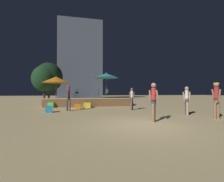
{
  "coord_description": "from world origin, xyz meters",
  "views": [
    {
      "loc": [
        -2.48,
        -5.84,
        1.36
      ],
      "look_at": [
        0.0,
        5.99,
        1.47
      ],
      "focal_mm": 24.0,
      "sensor_mm": 36.0,
      "label": 1
    }
  ],
  "objects_px": {
    "background_tree_1": "(49,77)",
    "person_4": "(132,98)",
    "person_0": "(187,100)",
    "bistro_chair_1": "(106,92)",
    "cube_seat_0": "(77,106)",
    "background_tree_0": "(44,79)",
    "cube_seat_2": "(88,105)",
    "person_1": "(154,100)",
    "person_2": "(216,98)",
    "person_3": "(68,97)",
    "patio_umbrella_1": "(56,80)",
    "bistro_chair_0": "(77,92)",
    "cube_seat_1": "(49,109)",
    "cube_seat_3": "(52,105)",
    "bistro_chair_2": "(98,92)",
    "patio_umbrella_0": "(106,76)",
    "frisbee_disc": "(166,118)"
  },
  "relations": [
    {
      "from": "background_tree_1",
      "to": "person_4",
      "type": "bearing_deg",
      "value": -56.09
    },
    {
      "from": "person_0",
      "to": "bistro_chair_1",
      "type": "relative_size",
      "value": 1.9
    },
    {
      "from": "cube_seat_0",
      "to": "background_tree_0",
      "type": "relative_size",
      "value": 0.09
    },
    {
      "from": "cube_seat_2",
      "to": "person_1",
      "type": "xyz_separation_m",
      "value": [
        2.69,
        -7.09,
        0.76
      ]
    },
    {
      "from": "person_1",
      "to": "person_2",
      "type": "distance_m",
      "value": 3.46
    },
    {
      "from": "person_4",
      "to": "person_3",
      "type": "bearing_deg",
      "value": 130.84
    },
    {
      "from": "patio_umbrella_1",
      "to": "cube_seat_0",
      "type": "height_order",
      "value": "patio_umbrella_1"
    },
    {
      "from": "person_3",
      "to": "patio_umbrella_1",
      "type": "bearing_deg",
      "value": -51.2
    },
    {
      "from": "person_3",
      "to": "person_1",
      "type": "bearing_deg",
      "value": 144.72
    },
    {
      "from": "bistro_chair_0",
      "to": "person_0",
      "type": "bearing_deg",
      "value": -9.7
    },
    {
      "from": "person_2",
      "to": "cube_seat_1",
      "type": "bearing_deg",
      "value": 155.28
    },
    {
      "from": "cube_seat_3",
      "to": "bistro_chair_2",
      "type": "height_order",
      "value": "bistro_chair_2"
    },
    {
      "from": "patio_umbrella_0",
      "to": "frisbee_disc",
      "type": "xyz_separation_m",
      "value": [
        1.95,
        -7.14,
        -2.96
      ]
    },
    {
      "from": "person_0",
      "to": "person_2",
      "type": "height_order",
      "value": "person_2"
    },
    {
      "from": "background_tree_0",
      "to": "person_1",
      "type": "bearing_deg",
      "value": -62.96
    },
    {
      "from": "person_0",
      "to": "bistro_chair_1",
      "type": "xyz_separation_m",
      "value": [
        -3.42,
        8.51,
        0.44
      ]
    },
    {
      "from": "person_0",
      "to": "cube_seat_2",
      "type": "bearing_deg",
      "value": -120.44
    },
    {
      "from": "cube_seat_0",
      "to": "cube_seat_3",
      "type": "height_order",
      "value": "cube_seat_3"
    },
    {
      "from": "person_3",
      "to": "background_tree_0",
      "type": "relative_size",
      "value": 0.36
    },
    {
      "from": "cube_seat_0",
      "to": "bistro_chair_0",
      "type": "bearing_deg",
      "value": 93.0
    },
    {
      "from": "person_3",
      "to": "bistro_chair_1",
      "type": "height_order",
      "value": "person_3"
    },
    {
      "from": "patio_umbrella_1",
      "to": "bistro_chair_0",
      "type": "distance_m",
      "value": 2.44
    },
    {
      "from": "patio_umbrella_0",
      "to": "cube_seat_1",
      "type": "bearing_deg",
      "value": -142.41
    },
    {
      "from": "cube_seat_2",
      "to": "person_0",
      "type": "relative_size",
      "value": 0.44
    },
    {
      "from": "cube_seat_2",
      "to": "background_tree_1",
      "type": "distance_m",
      "value": 11.78
    },
    {
      "from": "patio_umbrella_0",
      "to": "bistro_chair_2",
      "type": "height_order",
      "value": "patio_umbrella_0"
    },
    {
      "from": "cube_seat_1",
      "to": "cube_seat_3",
      "type": "relative_size",
      "value": 0.84
    },
    {
      "from": "background_tree_0",
      "to": "bistro_chair_0",
      "type": "bearing_deg",
      "value": -57.39
    },
    {
      "from": "person_0",
      "to": "person_2",
      "type": "xyz_separation_m",
      "value": [
        0.55,
        -1.48,
        0.15
      ]
    },
    {
      "from": "person_0",
      "to": "person_3",
      "type": "relative_size",
      "value": 0.91
    },
    {
      "from": "patio_umbrella_0",
      "to": "background_tree_0",
      "type": "bearing_deg",
      "value": 131.23
    },
    {
      "from": "cube_seat_1",
      "to": "person_4",
      "type": "xyz_separation_m",
      "value": [
        5.94,
        0.18,
        0.71
      ]
    },
    {
      "from": "cube_seat_2",
      "to": "bistro_chair_0",
      "type": "bearing_deg",
      "value": 116.67
    },
    {
      "from": "person_2",
      "to": "background_tree_1",
      "type": "height_order",
      "value": "background_tree_1"
    },
    {
      "from": "person_4",
      "to": "background_tree_0",
      "type": "relative_size",
      "value": 0.33
    },
    {
      "from": "background_tree_1",
      "to": "frisbee_disc",
      "type": "bearing_deg",
      "value": -61.37
    },
    {
      "from": "cube_seat_1",
      "to": "person_2",
      "type": "height_order",
      "value": "person_2"
    },
    {
      "from": "bistro_chair_1",
      "to": "background_tree_0",
      "type": "height_order",
      "value": "background_tree_0"
    },
    {
      "from": "patio_umbrella_0",
      "to": "bistro_chair_1",
      "type": "height_order",
      "value": "patio_umbrella_0"
    },
    {
      "from": "person_3",
      "to": "background_tree_1",
      "type": "relative_size",
      "value": 0.33
    },
    {
      "from": "patio_umbrella_0",
      "to": "person_0",
      "type": "height_order",
      "value": "patio_umbrella_0"
    },
    {
      "from": "cube_seat_2",
      "to": "patio_umbrella_1",
      "type": "bearing_deg",
      "value": 164.9
    },
    {
      "from": "background_tree_1",
      "to": "person_3",
      "type": "bearing_deg",
      "value": -72.99
    },
    {
      "from": "person_4",
      "to": "bistro_chair_0",
      "type": "xyz_separation_m",
      "value": [
        -4.25,
        4.53,
        0.44
      ]
    },
    {
      "from": "cube_seat_2",
      "to": "person_1",
      "type": "distance_m",
      "value": 7.62
    },
    {
      "from": "patio_umbrella_1",
      "to": "person_4",
      "type": "relative_size",
      "value": 1.67
    },
    {
      "from": "bistro_chair_0",
      "to": "person_4",
      "type": "bearing_deg",
      "value": -7.53
    },
    {
      "from": "bistro_chair_1",
      "to": "frisbee_disc",
      "type": "bearing_deg",
      "value": -32.75
    },
    {
      "from": "cube_seat_0",
      "to": "person_2",
      "type": "relative_size",
      "value": 0.26
    },
    {
      "from": "cube_seat_3",
      "to": "person_3",
      "type": "xyz_separation_m",
      "value": [
        1.66,
        -2.82,
        0.81
      ]
    }
  ]
}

